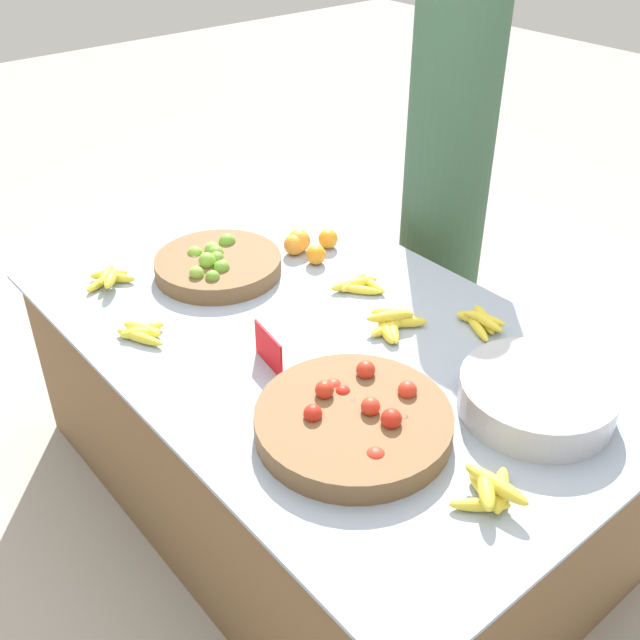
# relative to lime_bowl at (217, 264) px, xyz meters

# --- Properties ---
(ground_plane) EXTENTS (12.00, 12.00, 0.00)m
(ground_plane) POSITION_rel_lime_bowl_xyz_m (0.48, 0.03, -0.66)
(ground_plane) COLOR #A39E93
(market_table) EXTENTS (1.80, 1.11, 0.63)m
(market_table) POSITION_rel_lime_bowl_xyz_m (0.48, 0.03, -0.35)
(market_table) COLOR brown
(market_table) RESTS_ON ground_plane
(lime_bowl) EXTENTS (0.40, 0.40, 0.10)m
(lime_bowl) POSITION_rel_lime_bowl_xyz_m (0.00, 0.00, 0.00)
(lime_bowl) COLOR brown
(lime_bowl) RESTS_ON market_table
(tomato_basket) EXTENTS (0.47, 0.47, 0.10)m
(tomato_basket) POSITION_rel_lime_bowl_xyz_m (0.84, -0.17, -0.00)
(tomato_basket) COLOR brown
(tomato_basket) RESTS_ON market_table
(orange_pile) EXTENTS (0.17, 0.19, 0.08)m
(orange_pile) POSITION_rel_lime_bowl_xyz_m (0.08, 0.30, 0.00)
(orange_pile) COLOR orange
(orange_pile) RESTS_ON market_table
(metal_bowl) EXTENTS (0.38, 0.38, 0.09)m
(metal_bowl) POSITION_rel_lime_bowl_xyz_m (1.07, 0.22, 0.01)
(metal_bowl) COLOR #B7B7BF
(metal_bowl) RESTS_ON market_table
(price_sign) EXTENTS (0.14, 0.03, 0.11)m
(price_sign) POSITION_rel_lime_bowl_xyz_m (0.50, -0.17, 0.02)
(price_sign) COLOR red
(price_sign) RESTS_ON market_table
(banana_bunch_front_center) EXTENTS (0.17, 0.13, 0.03)m
(banana_bunch_front_center) POSITION_rel_lime_bowl_xyz_m (0.17, -0.36, -0.02)
(banana_bunch_front_center) COLOR yellow
(banana_bunch_front_center) RESTS_ON market_table
(banana_bunch_front_right) EXTENTS (0.15, 0.18, 0.06)m
(banana_bunch_front_right) POSITION_rel_lime_bowl_xyz_m (0.59, 0.20, -0.01)
(banana_bunch_front_right) COLOR yellow
(banana_bunch_front_right) RESTS_ON market_table
(banana_bunch_middle_right) EXTENTS (0.16, 0.16, 0.06)m
(banana_bunch_middle_right) POSITION_rel_lime_bowl_xyz_m (-0.16, -0.30, -0.01)
(banana_bunch_middle_right) COLOR yellow
(banana_bunch_middle_right) RESTS_ON market_table
(banana_bunch_front_left) EXTENTS (0.13, 0.16, 0.03)m
(banana_bunch_front_left) POSITION_rel_lime_bowl_xyz_m (0.36, 0.28, -0.02)
(banana_bunch_front_left) COLOR yellow
(banana_bunch_front_left) RESTS_ON market_table
(banana_bunch_middle_left) EXTENTS (0.16, 0.19, 0.06)m
(banana_bunch_middle_left) POSITION_rel_lime_bowl_xyz_m (1.19, -0.09, -0.00)
(banana_bunch_middle_left) COLOR yellow
(banana_bunch_middle_left) RESTS_ON market_table
(banana_bunch_back_center) EXTENTS (0.16, 0.14, 0.05)m
(banana_bunch_back_center) POSITION_rel_lime_bowl_xyz_m (0.74, 0.41, -0.01)
(banana_bunch_back_center) COLOR yellow
(banana_bunch_back_center) RESTS_ON market_table
(vendor_person) EXTENTS (0.31, 0.31, 1.63)m
(vendor_person) POSITION_rel_lime_bowl_xyz_m (0.18, 0.86, 0.09)
(vendor_person) COLOR #385B42
(vendor_person) RESTS_ON ground_plane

